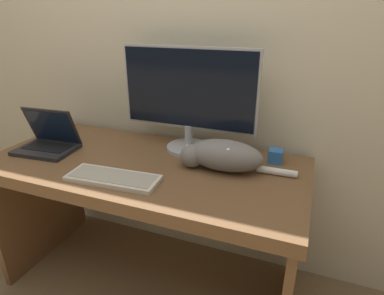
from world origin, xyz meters
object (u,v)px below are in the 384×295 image
object	(u,v)px
monitor	(188,97)
external_keyboard	(113,178)
cat	(222,155)
laptop	(48,142)

from	to	relation	value
monitor	external_keyboard	size ratio (longest dim) A/B	1.68
monitor	external_keyboard	world-z (taller)	monitor
cat	external_keyboard	bearing A→B (deg)	-147.71
laptop	cat	xyz separation A→B (m)	(0.92, 0.11, 0.03)
monitor	external_keyboard	xyz separation A→B (m)	(-0.18, -0.44, -0.27)
monitor	external_keyboard	distance (m)	0.54
monitor	cat	world-z (taller)	monitor
cat	laptop	bearing A→B (deg)	-174.61
external_keyboard	laptop	bearing A→B (deg)	158.44
monitor	external_keyboard	bearing A→B (deg)	-112.19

